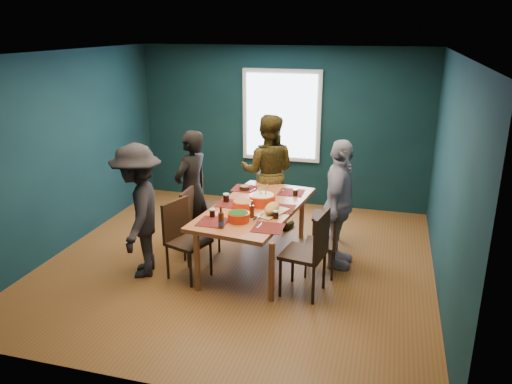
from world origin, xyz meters
TOP-DOWN VIEW (x-y plane):
  - room at (0.00, 0.27)m, footprint 5.01×5.01m
  - dining_table at (0.20, 0.10)m, footprint 1.27×2.16m
  - chair_left_far at (-0.80, 0.84)m, footprint 0.42×0.42m
  - chair_left_mid at (-0.62, 0.02)m, footprint 0.43×0.43m
  - chair_left_near at (-0.56, -0.54)m, footprint 0.56×0.56m
  - chair_right_far at (1.12, 0.90)m, footprint 0.41×0.41m
  - chair_right_mid at (1.17, -0.03)m, footprint 0.40×0.40m
  - chair_right_near at (1.05, -0.59)m, footprint 0.54×0.54m
  - person_far_left at (-0.79, 0.33)m, footprint 0.57×0.71m
  - person_back at (0.05, 1.34)m, footprint 0.92×0.76m
  - person_right at (1.25, 0.26)m, footprint 0.42×0.99m
  - person_near_left at (-1.09, -0.62)m, footprint 0.94×1.23m
  - bowl_salad at (0.07, -0.04)m, footprint 0.26×0.26m
  - bowl_dumpling at (0.27, 0.17)m, footprint 0.34×0.34m
  - bowl_herbs at (0.14, -0.46)m, footprint 0.26×0.26m
  - cutting_board at (0.47, -0.10)m, footprint 0.39×0.60m
  - small_bowl at (-0.13, 0.71)m, footprint 0.14×0.14m
  - beer_bottle_a at (0.01, -0.71)m, footprint 0.07×0.07m
  - beer_bottle_b at (0.26, -0.30)m, footprint 0.06×0.06m
  - cola_glass_a at (-0.21, -0.41)m, footprint 0.07×0.07m
  - cola_glass_b at (0.55, -0.25)m, footprint 0.07×0.07m
  - cola_glass_c at (0.61, 0.65)m, footprint 0.07×0.07m
  - cola_glass_d at (-0.22, 0.15)m, footprint 0.08×0.08m
  - napkin_a at (0.52, 0.15)m, footprint 0.16×0.16m
  - napkin_b at (-0.17, -0.29)m, footprint 0.13×0.13m
  - napkin_c at (0.53, -0.60)m, footprint 0.14×0.14m

SIDE VIEW (x-z plane):
  - chair_right_mid at x=1.17m, z-range 0.07..0.92m
  - chair_left_far at x=-0.80m, z-range 0.07..0.93m
  - chair_right_far at x=1.12m, z-range 0.07..0.95m
  - chair_left_mid at x=-0.62m, z-range 0.08..1.02m
  - chair_left_near at x=-0.56m, z-range 0.08..1.06m
  - chair_right_near at x=1.05m, z-range 0.09..1.12m
  - dining_table at x=0.20m, z-range 0.32..1.09m
  - napkin_b at x=-0.17m, z-range 0.78..0.78m
  - napkin_c at x=0.53m, z-range 0.78..0.78m
  - napkin_a at x=0.52m, z-range 0.78..0.78m
  - small_bowl at x=-0.13m, z-range 0.78..0.84m
  - cola_glass_c at x=0.61m, z-range 0.78..0.87m
  - cola_glass_b at x=0.55m, z-range 0.78..0.88m
  - cola_glass_a at x=-0.21m, z-range 0.78..0.88m
  - bowl_salad at x=0.07m, z-range 0.78..0.89m
  - cutting_board at x=0.47m, z-range 0.77..0.90m
  - person_far_left at x=-0.79m, z-range 0.00..1.68m
  - bowl_herbs at x=0.14m, z-range 0.78..0.90m
  - cola_glass_d at x=-0.22m, z-range 0.78..0.90m
  - person_near_left at x=-1.09m, z-range 0.00..1.68m
  - person_right at x=1.25m, z-range 0.00..1.69m
  - bowl_dumpling at x=0.27m, z-range 0.70..1.01m
  - beer_bottle_b at x=0.26m, z-range 0.75..0.97m
  - beer_bottle_a at x=0.01m, z-range 0.74..1.00m
  - person_back at x=0.05m, z-range 0.00..1.77m
  - room at x=0.00m, z-range 0.01..2.73m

